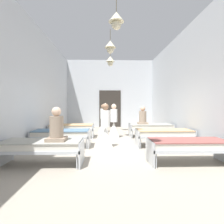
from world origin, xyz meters
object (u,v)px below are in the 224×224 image
object	(u,v)px
bed_right_row_1	(164,134)
nurse_far_aisle	(105,132)
bed_right_row_2	(151,127)
patient_seated_primary	(57,128)
nurse_mid_aisle	(114,126)
bed_right_row_0	(188,145)
bed_left_row_0	(42,146)
bed_left_row_1	(62,134)
patient_seated_secondary	(143,117)
bed_left_row_2	(72,127)
nurse_near_aisle	(103,122)

from	to	relation	value
bed_right_row_1	nurse_far_aisle	size ratio (longest dim) A/B	1.28
bed_right_row_2	patient_seated_primary	size ratio (longest dim) A/B	2.37
nurse_mid_aisle	bed_right_row_0	bearing A→B (deg)	21.03
bed_left_row_0	bed_right_row_0	bearing A→B (deg)	0.00
bed_left_row_1	bed_right_row_2	size ratio (longest dim) A/B	1.00
bed_right_row_0	nurse_mid_aisle	xyz separation A→B (m)	(-1.66, 3.56, 0.09)
nurse_far_aisle	patient_seated_primary	bearing A→B (deg)	-125.16
patient_seated_secondary	bed_right_row_1	bearing A→B (deg)	-79.96
bed_right_row_1	bed_left_row_2	world-z (taller)	same
nurse_near_aisle	nurse_far_aisle	xyz separation A→B (m)	(0.13, -3.57, 0.00)
bed_left_row_1	bed_right_row_1	size ratio (longest dim) A/B	1.00
nurse_mid_aisle	bed_left_row_1	bearing A→B (deg)	-51.96
bed_right_row_2	patient_seated_secondary	size ratio (longest dim) A/B	2.37
bed_left_row_1	nurse_far_aisle	size ratio (longest dim) A/B	1.28
bed_right_row_0	bed_left_row_1	size ratio (longest dim) A/B	1.00
nurse_mid_aisle	bed_right_row_2	bearing A→B (deg)	94.20
nurse_near_aisle	patient_seated_primary	world-z (taller)	nurse_near_aisle
nurse_mid_aisle	patient_seated_primary	distance (m)	3.91
nurse_near_aisle	patient_seated_primary	bearing A→B (deg)	72.99
bed_left_row_2	nurse_far_aisle	xyz separation A→B (m)	(1.48, -2.13, 0.09)
bed_left_row_0	bed_left_row_2	world-z (taller)	same
bed_right_row_0	bed_right_row_1	world-z (taller)	same
bed_right_row_0	bed_right_row_2	world-z (taller)	same
bed_left_row_2	patient_seated_primary	distance (m)	3.89
patient_seated_primary	patient_seated_secondary	bearing A→B (deg)	54.45
bed_left_row_0	patient_seated_secondary	size ratio (longest dim) A/B	2.37
patient_seated_primary	bed_right_row_1	bearing A→B (deg)	31.68
bed_left_row_0	nurse_mid_aisle	distance (m)	4.01
bed_right_row_0	nurse_near_aisle	xyz separation A→B (m)	(-2.15, 5.24, 0.09)
bed_left_row_0	nurse_mid_aisle	world-z (taller)	nurse_mid_aisle
bed_right_row_2	nurse_mid_aisle	world-z (taller)	nurse_mid_aisle
bed_left_row_1	nurse_near_aisle	size ratio (longest dim) A/B	1.28
nurse_near_aisle	nurse_mid_aisle	world-z (taller)	same
bed_right_row_0	bed_right_row_1	distance (m)	1.90
bed_right_row_0	bed_left_row_1	bearing A→B (deg)	151.52
bed_left_row_0	nurse_near_aisle	size ratio (longest dim) A/B	1.28
bed_left_row_0	nurse_far_aisle	xyz separation A→B (m)	(1.48, 1.67, 0.09)
patient_seated_primary	nurse_far_aisle	bearing A→B (deg)	56.55
bed_left_row_1	patient_seated_primary	world-z (taller)	patient_seated_primary
bed_left_row_1	patient_seated_primary	distance (m)	2.02
bed_left_row_0	bed_right_row_1	bearing A→B (deg)	28.48
nurse_far_aisle	bed_right_row_2	bearing A→B (deg)	44.81
nurse_near_aisle	bed_right_row_0	bearing A→B (deg)	106.02
nurse_far_aisle	patient_seated_secondary	world-z (taller)	nurse_far_aisle
nurse_mid_aisle	bed_right_row_1	bearing A→B (deg)	41.06
bed_left_row_1	nurse_mid_aisle	distance (m)	2.48
bed_left_row_1	nurse_far_aisle	bearing A→B (deg)	-8.81
bed_left_row_0	bed_left_row_2	bearing A→B (deg)	90.00
bed_right_row_1	nurse_far_aisle	distance (m)	2.03
bed_left_row_1	nurse_near_aisle	bearing A→B (deg)	67.98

